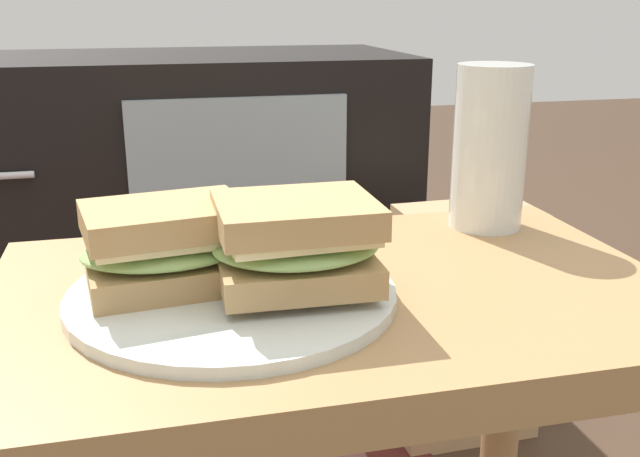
% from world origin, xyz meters
% --- Properties ---
extents(side_table, '(0.56, 0.36, 0.46)m').
position_xyz_m(side_table, '(0.00, 0.00, 0.37)').
color(side_table, '#A37A4C').
rests_on(side_table, ground).
extents(tv_cabinet, '(0.96, 0.46, 0.58)m').
position_xyz_m(tv_cabinet, '(-0.10, 0.95, 0.29)').
color(tv_cabinet, black).
rests_on(tv_cabinet, ground).
extents(area_rug, '(1.13, 0.77, 0.01)m').
position_xyz_m(area_rug, '(-0.31, 0.54, 0.00)').
color(area_rug, '#4C1E19').
rests_on(area_rug, ground).
extents(plate, '(0.26, 0.26, 0.01)m').
position_xyz_m(plate, '(-0.09, -0.01, 0.47)').
color(plate, silver).
rests_on(plate, side_table).
extents(sandwich_front, '(0.14, 0.11, 0.07)m').
position_xyz_m(sandwich_front, '(-0.13, 0.01, 0.50)').
color(sandwich_front, tan).
rests_on(sandwich_front, plate).
extents(sandwich_back, '(0.13, 0.11, 0.07)m').
position_xyz_m(sandwich_back, '(-0.04, -0.03, 0.51)').
color(sandwich_back, tan).
rests_on(sandwich_back, plate).
extents(beer_glass, '(0.07, 0.07, 0.16)m').
position_xyz_m(beer_glass, '(0.19, 0.12, 0.54)').
color(beer_glass, silver).
rests_on(beer_glass, side_table).
extents(paper_bag, '(0.23, 0.15, 0.38)m').
position_xyz_m(paper_bag, '(0.33, 0.45, 0.19)').
color(paper_bag, tan).
rests_on(paper_bag, ground).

